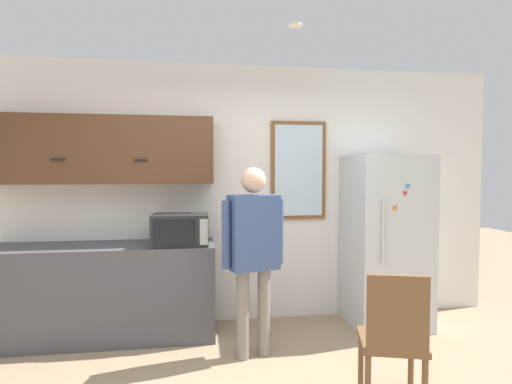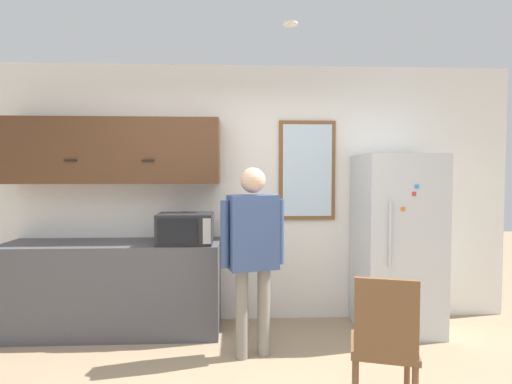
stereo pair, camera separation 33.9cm
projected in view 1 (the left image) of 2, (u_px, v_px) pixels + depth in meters
back_wall at (223, 194)px, 4.23m from camera, size 6.00×0.06×2.70m
counter at (103, 292)px, 3.77m from camera, size 2.09×0.60×0.89m
upper_cabinets at (104, 150)px, 3.85m from camera, size 2.09×0.34×0.65m
microwave at (180, 230)px, 3.76m from camera, size 0.52×0.38×0.29m
person at (253, 243)px, 3.37m from camera, size 0.54×0.32×1.62m
refrigerator at (386, 240)px, 4.11m from camera, size 0.75×0.71×1.75m
chair at (394, 335)px, 2.59m from camera, size 0.50×0.50×0.93m
window at (298, 170)px, 4.29m from camera, size 0.60×0.05×1.05m
ceiling_light at (295, 25)px, 3.00m from camera, size 0.11×0.11×0.01m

